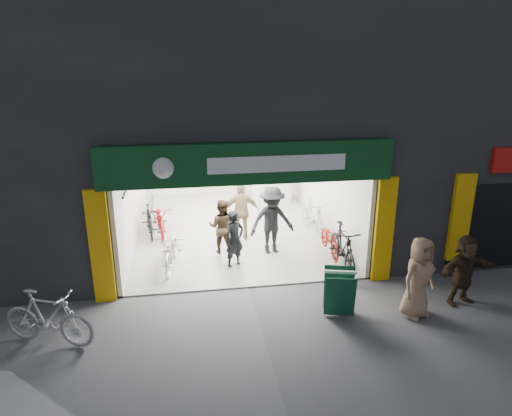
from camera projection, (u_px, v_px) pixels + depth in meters
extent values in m
plane|color=#56565B|center=(249.00, 288.00, 10.82)|extent=(60.00, 60.00, 0.00)
cube|color=#232326|center=(257.00, 38.00, 13.84)|extent=(16.00, 10.00, 4.50)
cube|color=#232326|center=(50.00, 175.00, 14.12)|extent=(5.00, 10.00, 3.50)
cube|color=#232326|center=(398.00, 162.00, 15.85)|extent=(6.00, 10.00, 3.50)
cube|color=#9E9E99|center=(231.00, 228.00, 14.56)|extent=(6.00, 8.00, 0.04)
cube|color=silver|center=(219.00, 154.00, 17.90)|extent=(6.00, 0.20, 3.20)
cube|color=silver|center=(132.00, 184.00, 13.62)|extent=(0.10, 8.00, 3.20)
cube|color=silver|center=(322.00, 176.00, 14.50)|extent=(0.10, 8.00, 3.20)
cube|color=white|center=(229.00, 126.00, 13.54)|extent=(6.00, 8.00, 0.10)
cube|color=black|center=(247.00, 148.00, 9.85)|extent=(6.00, 0.30, 0.30)
cube|color=#0D3B13|center=(249.00, 163.00, 9.74)|extent=(6.40, 0.25, 0.90)
cube|color=white|center=(278.00, 164.00, 9.70)|extent=(3.00, 0.02, 0.35)
cube|color=#E4A60C|center=(100.00, 247.00, 9.86)|extent=(0.45, 0.12, 2.60)
cube|color=#E4A60C|center=(384.00, 230.00, 10.84)|extent=(0.45, 0.12, 2.60)
cube|color=#E4A60C|center=(460.00, 218.00, 11.07)|extent=(0.50, 0.12, 2.20)
cube|color=black|center=(506.00, 226.00, 11.40)|extent=(3.00, 0.06, 2.20)
cylinder|color=black|center=(133.00, 173.00, 12.92)|extent=(0.06, 5.00, 0.06)
cube|color=silver|center=(271.00, 190.00, 17.02)|extent=(1.40, 0.60, 1.00)
cube|color=white|center=(241.00, 146.00, 10.94)|extent=(1.30, 0.35, 0.04)
cube|color=white|center=(233.00, 134.00, 12.63)|extent=(1.30, 0.35, 0.04)
cube|color=white|center=(226.00, 125.00, 14.31)|extent=(1.30, 0.35, 0.04)
cube|color=white|center=(221.00, 118.00, 16.00)|extent=(1.30, 0.35, 0.04)
imported|color=silver|center=(172.00, 249.00, 11.77)|extent=(0.88, 1.98, 1.00)
imported|color=black|center=(149.00, 221.00, 13.83)|extent=(0.67, 1.61, 0.94)
imported|color=maroon|center=(161.00, 220.00, 13.94)|extent=(0.86, 1.91, 0.97)
imported|color=#ADAEB2|center=(152.00, 204.00, 15.34)|extent=(0.72, 1.72, 1.00)
imported|color=black|center=(343.00, 248.00, 11.57)|extent=(0.64, 2.02, 1.21)
imported|color=maroon|center=(330.00, 240.00, 12.55)|extent=(0.64, 1.65, 0.86)
imported|color=#A8A8AC|center=(314.00, 217.00, 14.07)|extent=(0.75, 1.81, 1.05)
imported|color=#B6B6BB|center=(48.00, 318.00, 8.55)|extent=(1.94, 1.17, 1.13)
imported|color=black|center=(235.00, 239.00, 11.70)|extent=(0.66, 0.60, 1.53)
imported|color=#3E2B1C|center=(222.00, 227.00, 12.53)|extent=(0.89, 0.78, 1.56)
imported|color=black|center=(272.00, 221.00, 12.43)|extent=(1.35, 0.92, 1.93)
imported|color=#968157|center=(242.00, 211.00, 13.42)|extent=(1.07, 0.50, 1.78)
imported|color=#997459|center=(418.00, 278.00, 9.42)|extent=(1.02, 0.87, 1.76)
imported|color=#362618|center=(464.00, 270.00, 9.94)|extent=(1.54, 0.77, 1.59)
cube|color=#10422A|center=(340.00, 297.00, 9.38)|extent=(0.67, 0.39, 0.96)
cube|color=#10422A|center=(339.00, 288.00, 9.77)|extent=(0.67, 0.39, 0.96)
cube|color=white|center=(341.00, 272.00, 9.43)|extent=(0.66, 0.22, 0.06)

